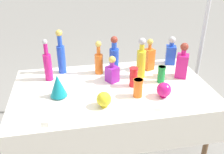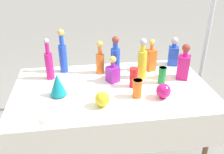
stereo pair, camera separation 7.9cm
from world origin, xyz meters
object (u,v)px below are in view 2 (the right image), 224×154
at_px(slender_vase_0, 134,77).
at_px(cardboard_box_behind_left, 87,87).
at_px(square_decanter_2, 151,58).
at_px(square_decanter_0, 173,53).
at_px(square_decanter_1, 184,64).
at_px(slender_vase_2, 137,88).
at_px(tall_bottle_2, 49,63).
at_px(slender_vase_1, 162,75).
at_px(tall_bottle_0, 63,54).
at_px(canopy_pole, 209,26).
at_px(square_decanter_3, 113,72).
at_px(fluted_vase_0, 58,85).
at_px(tall_bottle_3, 100,60).
at_px(tall_bottle_4, 142,61).
at_px(round_bowl_1, 102,99).
at_px(round_bowl_0, 163,91).
at_px(tall_bottle_1, 115,58).

height_order(slender_vase_0, cardboard_box_behind_left, slender_vase_0).
bearing_deg(cardboard_box_behind_left, square_decanter_2, -53.21).
relative_size(square_decanter_0, square_decanter_1, 0.88).
relative_size(square_decanter_0, slender_vase_2, 1.92).
bearing_deg(tall_bottle_2, square_decanter_1, -8.04).
bearing_deg(slender_vase_1, tall_bottle_0, 157.18).
bearing_deg(square_decanter_1, canopy_pole, 47.07).
bearing_deg(square_decanter_3, fluted_vase_0, -159.49).
xyz_separation_m(tall_bottle_3, tall_bottle_4, (0.37, -0.15, 0.04)).
height_order(square_decanter_3, slender_vase_0, square_decanter_3).
bearing_deg(round_bowl_1, tall_bottle_2, 128.70).
bearing_deg(tall_bottle_2, cardboard_box_behind_left, 67.20).
height_order(square_decanter_0, slender_vase_1, square_decanter_0).
xyz_separation_m(slender_vase_1, slender_vase_2, (-0.27, -0.20, 0.00)).
height_order(square_decanter_1, cardboard_box_behind_left, square_decanter_1).
xyz_separation_m(square_decanter_0, square_decanter_2, (-0.26, -0.09, 0.00)).
relative_size(round_bowl_0, canopy_pole, 0.05).
bearing_deg(square_decanter_3, cardboard_box_behind_left, 101.52).
xyz_separation_m(round_bowl_0, round_bowl_1, (-0.49, -0.05, -0.00)).
bearing_deg(round_bowl_0, square_decanter_3, 136.39).
bearing_deg(tall_bottle_0, fluted_vase_0, -94.53).
relative_size(tall_bottle_0, slender_vase_1, 2.80).
bearing_deg(tall_bottle_1, square_decanter_3, -106.42).
distance_m(square_decanter_0, square_decanter_1, 0.31).
distance_m(tall_bottle_0, tall_bottle_4, 0.75).
bearing_deg(fluted_vase_0, tall_bottle_2, 105.10).
height_order(tall_bottle_3, square_decanter_3, tall_bottle_3).
distance_m(slender_vase_0, round_bowl_1, 0.40).
xyz_separation_m(tall_bottle_1, cardboard_box_behind_left, (-0.25, 0.82, -0.75)).
bearing_deg(canopy_pole, round_bowl_0, -132.99).
height_order(square_decanter_0, square_decanter_3, square_decanter_0).
bearing_deg(slender_vase_0, canopy_pole, 32.09).
bearing_deg(fluted_vase_0, tall_bottle_3, 43.81).
relative_size(tall_bottle_3, fluted_vase_0, 1.67).
xyz_separation_m(tall_bottle_0, fluted_vase_0, (-0.04, -0.44, -0.08)).
distance_m(square_decanter_3, slender_vase_2, 0.33).
xyz_separation_m(slender_vase_1, round_bowl_0, (-0.07, -0.24, -0.02)).
bearing_deg(tall_bottle_1, slender_vase_1, -35.06).
relative_size(fluted_vase_0, round_bowl_1, 1.58).
height_order(square_decanter_2, canopy_pole, canopy_pole).
relative_size(square_decanter_0, fluted_vase_0, 1.52).
bearing_deg(canopy_pole, square_decanter_1, -132.93).
bearing_deg(tall_bottle_2, fluted_vase_0, -74.90).
bearing_deg(tall_bottle_3, slender_vase_2, -62.59).
distance_m(slender_vase_0, cardboard_box_behind_left, 1.35).
bearing_deg(slender_vase_2, tall_bottle_4, 70.04).
xyz_separation_m(tall_bottle_2, tall_bottle_4, (0.83, -0.10, 0.01)).
distance_m(slender_vase_2, round_bowl_1, 0.31).
relative_size(tall_bottle_2, round_bowl_1, 3.16).
distance_m(slender_vase_0, slender_vase_2, 0.17).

